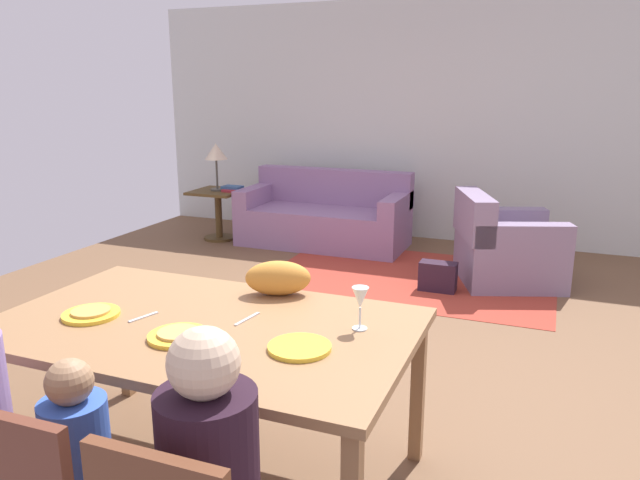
% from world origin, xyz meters
% --- Properties ---
extents(ground_plane, '(7.18, 6.07, 0.02)m').
position_xyz_m(ground_plane, '(0.00, 0.43, -0.01)').
color(ground_plane, brown).
extents(back_wall, '(7.18, 0.10, 2.70)m').
position_xyz_m(back_wall, '(0.00, 3.52, 1.35)').
color(back_wall, silver).
rests_on(back_wall, ground_plane).
extents(dining_table, '(1.82, 1.10, 0.76)m').
position_xyz_m(dining_table, '(-0.12, -1.38, 0.70)').
color(dining_table, '#946A43').
rests_on(dining_table, ground_plane).
extents(plate_near_man, '(0.25, 0.25, 0.02)m').
position_xyz_m(plate_near_man, '(-0.62, -1.50, 0.77)').
color(plate_near_man, yellow).
rests_on(plate_near_man, dining_table).
extents(pizza_near_man, '(0.17, 0.17, 0.01)m').
position_xyz_m(pizza_near_man, '(-0.62, -1.50, 0.78)').
color(pizza_near_man, gold).
rests_on(pizza_near_man, plate_near_man).
extents(plate_near_child, '(0.25, 0.25, 0.02)m').
position_xyz_m(plate_near_child, '(-0.12, -1.56, 0.77)').
color(plate_near_child, yellow).
rests_on(plate_near_child, dining_table).
extents(pizza_near_child, '(0.17, 0.17, 0.01)m').
position_xyz_m(pizza_near_child, '(-0.12, -1.56, 0.78)').
color(pizza_near_child, tan).
rests_on(pizza_near_child, plate_near_child).
extents(plate_near_woman, '(0.25, 0.25, 0.02)m').
position_xyz_m(plate_near_woman, '(0.38, -1.48, 0.77)').
color(plate_near_woman, yellow).
rests_on(plate_near_woman, dining_table).
extents(wine_glass, '(0.07, 0.07, 0.19)m').
position_xyz_m(wine_glass, '(0.54, -1.20, 0.89)').
color(wine_glass, silver).
rests_on(wine_glass, dining_table).
extents(fork, '(0.06, 0.15, 0.01)m').
position_xyz_m(fork, '(-0.39, -1.43, 0.76)').
color(fork, silver).
rests_on(fork, dining_table).
extents(knife, '(0.04, 0.17, 0.01)m').
position_xyz_m(knife, '(0.04, -1.28, 0.76)').
color(knife, silver).
rests_on(knife, dining_table).
extents(cat, '(0.36, 0.27, 0.17)m').
position_xyz_m(cat, '(0.03, -0.93, 0.84)').
color(cat, orange).
rests_on(cat, dining_table).
extents(area_rug, '(2.60, 1.80, 0.01)m').
position_xyz_m(area_rug, '(0.04, 1.91, 0.00)').
color(area_rug, '#A03527').
rests_on(area_rug, ground_plane).
extents(couch, '(1.85, 0.86, 0.82)m').
position_xyz_m(couch, '(-1.15, 2.77, 0.30)').
color(couch, gray).
rests_on(couch, ground_plane).
extents(armchair, '(1.10, 1.10, 0.82)m').
position_xyz_m(armchair, '(0.86, 2.09, 0.32)').
color(armchair, gray).
rests_on(armchair, ground_plane).
extents(side_table, '(0.56, 0.56, 0.58)m').
position_xyz_m(side_table, '(-2.39, 2.51, 0.38)').
color(side_table, '#4C371A').
rests_on(side_table, ground_plane).
extents(table_lamp, '(0.26, 0.26, 0.54)m').
position_xyz_m(table_lamp, '(-2.39, 2.51, 1.01)').
color(table_lamp, '#45433A').
rests_on(table_lamp, side_table).
extents(book_lower, '(0.22, 0.16, 0.03)m').
position_xyz_m(book_lower, '(-2.18, 2.50, 0.59)').
color(book_lower, '#A02734').
rests_on(book_lower, side_table).
extents(book_upper, '(0.22, 0.16, 0.03)m').
position_xyz_m(book_upper, '(-2.22, 2.55, 0.62)').
color(book_upper, '#315483').
rests_on(book_upper, book_lower).
extents(handbag, '(0.32, 0.16, 0.26)m').
position_xyz_m(handbag, '(0.36, 1.61, 0.13)').
color(handbag, '#2B1929').
rests_on(handbag, ground_plane).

